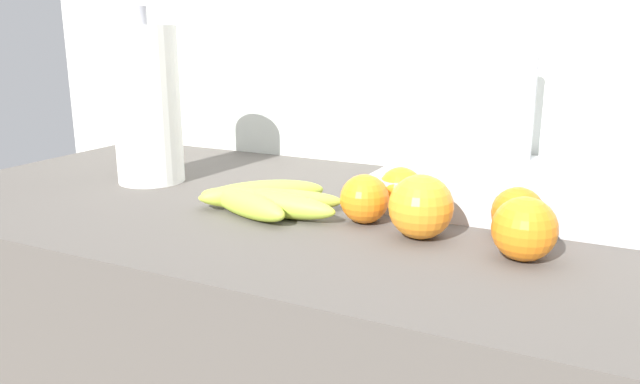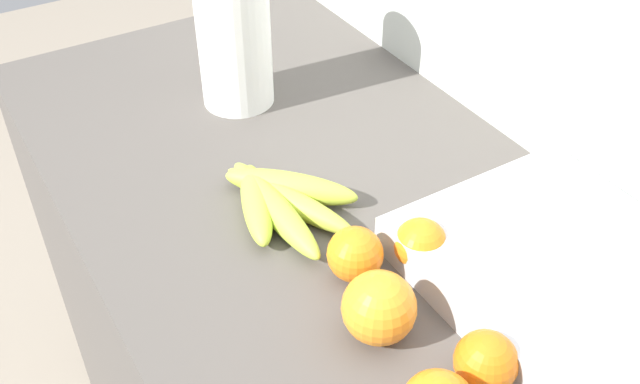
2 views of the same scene
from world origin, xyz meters
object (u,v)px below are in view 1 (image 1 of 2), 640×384
banana_bunch (262,200)px  sink_basin (510,186)px  orange_back_right (401,189)px  orange_right (421,207)px  orange_back_left (518,213)px  orange_center (365,199)px  orange_front (524,229)px  paper_towel_roll (147,105)px

banana_bunch → sink_basin: (0.31, 0.22, 0.01)m
orange_back_right → orange_right: (0.06, -0.10, 0.01)m
sink_basin → orange_back_left: bearing=-77.1°
banana_bunch → orange_back_left: orange_back_left is taller
orange_center → orange_back_right: (0.02, 0.08, -0.00)m
orange_back_right → orange_front: (0.19, -0.12, 0.00)m
orange_right → orange_back_left: orange_right is taller
sink_basin → orange_center: bearing=-128.6°
orange_right → paper_towel_roll: (-0.51, 0.08, 0.09)m
orange_back_right → sink_basin: size_ratio=0.17×
orange_front → paper_towel_roll: (-0.64, 0.10, 0.09)m
orange_right → sink_basin: 0.23m
orange_right → orange_front: 0.13m
orange_center → orange_right: orange_right is taller
banana_bunch → orange_front: size_ratio=3.00×
orange_center → orange_back_left: size_ratio=1.02×
orange_back_right → paper_towel_roll: (-0.45, -0.02, 0.10)m
orange_back_right → paper_towel_roll: 0.46m
banana_bunch → orange_center: (0.15, 0.02, 0.01)m
orange_center → orange_front: 0.22m
banana_bunch → orange_center: bearing=7.8°
orange_back_left → paper_towel_roll: (-0.62, 0.03, 0.10)m
orange_back_left → paper_towel_roll: paper_towel_roll is taller
orange_front → paper_towel_roll: size_ratio=0.25×
orange_back_left → paper_towel_roll: 0.62m
orange_right → paper_towel_roll: paper_towel_roll is taller
paper_towel_roll → orange_back_left: bearing=-2.6°
orange_right → orange_front: (0.13, -0.02, -0.00)m
orange_back_left → orange_front: size_ratio=0.89×
orange_center → orange_back_right: bearing=72.2°
banana_bunch → orange_back_right: 0.20m
banana_bunch → orange_center: 0.15m
orange_center → orange_right: 0.09m
orange_back_left → orange_back_right: bearing=164.2°
orange_right → sink_basin: (0.07, 0.22, -0.02)m
orange_right → sink_basin: size_ratio=0.22×
orange_center → sink_basin: sink_basin is taller
orange_right → banana_bunch: bearing=178.4°
orange_center → banana_bunch: bearing=-172.2°
banana_bunch → orange_back_right: orange_back_right is taller
orange_front → sink_basin: sink_basin is taller
banana_bunch → orange_front: 0.37m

